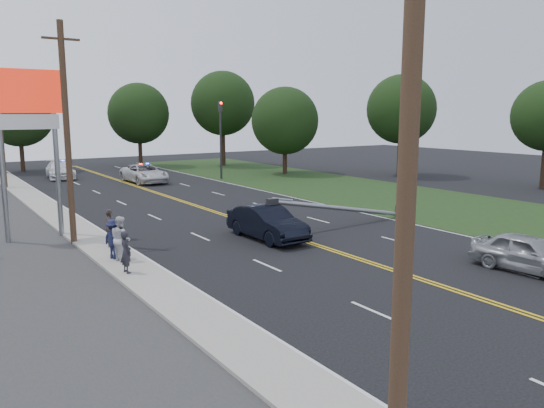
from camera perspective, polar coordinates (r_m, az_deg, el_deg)
ground at (r=20.69m, az=14.38°, el=-7.42°), size 120.00×120.00×0.00m
sidewalk at (r=24.69m, az=-17.62°, el=-4.64°), size 1.80×70.00×0.12m
grass_verge at (r=37.06m, az=16.87°, el=0.02°), size 12.00×80.00×0.01m
centerline_yellow at (r=28.09m, az=-0.95°, el=-2.56°), size 0.36×80.00×0.00m
pylon_sign at (r=27.42m, az=-24.92°, el=8.85°), size 3.20×0.35×8.00m
traffic_signal at (r=48.94m, az=-5.54°, el=7.61°), size 0.28×0.41×7.05m
fallen_streetlight at (r=28.86m, az=8.22°, el=-0.49°), size 9.36×0.44×1.91m
utility_pole_near at (r=7.66m, az=14.33°, el=2.60°), size 1.60×0.28×10.00m
utility_pole_mid at (r=25.72m, az=-21.19°, el=7.06°), size 1.60×0.28×10.00m
utility_pole_far at (r=47.42m, az=-27.16°, el=7.58°), size 1.60×0.28×10.00m
tree_6 at (r=60.60m, az=-25.59°, el=8.84°), size 6.91×6.91×9.49m
tree_7 at (r=61.84m, az=-14.14°, el=9.42°), size 6.75×6.75×9.34m
tree_8 at (r=61.72m, az=-5.32°, el=10.72°), size 7.29×7.29×10.75m
tree_9 at (r=52.88m, az=1.41°, el=8.94°), size 6.63×6.63×8.57m
tree_13 at (r=52.40m, az=13.75°, el=9.86°), size 6.52×6.52×9.63m
crashed_sedan at (r=25.47m, az=-0.55°, el=-2.01°), size 1.80×4.93×1.61m
waiting_sedan at (r=22.51m, az=25.88°, el=-4.79°), size 2.10×4.40×1.45m
emergency_a at (r=47.69m, az=-13.56°, el=3.22°), size 2.87×5.85×1.60m
emergency_b at (r=53.20m, az=-21.83°, el=3.45°), size 2.81×5.73×1.60m
bystander_a at (r=20.46m, az=-15.43°, el=-4.98°), size 0.44×0.62×1.60m
bystander_b at (r=22.15m, az=-15.96°, el=-3.59°), size 0.81×0.97×1.82m
bystander_c at (r=22.56m, az=-16.66°, el=-3.62°), size 0.97×1.21×1.64m
bystander_d at (r=24.61m, az=-17.06°, el=-2.48°), size 0.79×1.08×1.69m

